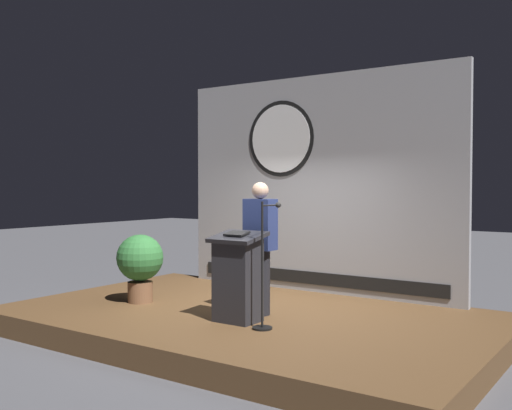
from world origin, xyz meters
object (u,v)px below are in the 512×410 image
microphone_stand (264,284)px  potted_plant (140,261)px  speaker_person (260,247)px  podium (238,277)px

microphone_stand → potted_plant: 2.37m
speaker_person → microphone_stand: bearing=-51.8°
podium → microphone_stand: (0.47, -0.10, -0.02)m
microphone_stand → podium: bearing=167.7°
podium → microphone_stand: microphone_stand is taller
speaker_person → potted_plant: (-1.90, -0.32, -0.30)m
podium → potted_plant: podium is taller
podium → potted_plant: 1.89m
potted_plant → microphone_stand: bearing=-6.4°
podium → speaker_person: (0.01, 0.48, 0.34)m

